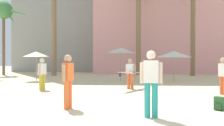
% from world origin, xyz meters
% --- Properties ---
extents(ground, '(120.00, 120.00, 0.00)m').
position_xyz_m(ground, '(0.00, 0.00, 0.00)').
color(ground, beige).
extents(hotel_pink, '(17.90, 9.97, 14.02)m').
position_xyz_m(hotel_pink, '(4.83, 27.40, 7.01)').
color(hotel_pink, pink).
rests_on(hotel_pink, ground).
extents(palm_tree_far_right, '(5.77, 5.65, 7.88)m').
position_xyz_m(palm_tree_far_right, '(-13.31, 19.51, 6.62)').
color(palm_tree_far_right, brown).
rests_on(palm_tree_far_right, ground).
extents(cafe_umbrella_0, '(2.01, 2.01, 2.20)m').
position_xyz_m(cafe_umbrella_0, '(-6.84, 11.95, 2.01)').
color(cafe_umbrella_0, gray).
rests_on(cafe_umbrella_0, ground).
extents(cafe_umbrella_4, '(2.33, 2.33, 2.49)m').
position_xyz_m(cafe_umbrella_4, '(-0.49, 12.12, 2.28)').
color(cafe_umbrella_4, gray).
rests_on(cafe_umbrella_4, ground).
extents(cafe_umbrella_5, '(2.63, 2.63, 2.25)m').
position_xyz_m(cafe_umbrella_5, '(3.41, 12.38, 2.00)').
color(cafe_umbrella_5, gray).
rests_on(cafe_umbrella_5, ground).
extents(backpack, '(0.35, 0.35, 0.42)m').
position_xyz_m(backpack, '(2.95, 1.41, 0.20)').
color(backpack, '#2F5E32').
rests_on(backpack, ground).
extents(person_near_left, '(1.55, 2.60, 1.62)m').
position_xyz_m(person_near_left, '(0.21, 6.94, 0.89)').
color(person_near_left, orange).
rests_on(person_near_left, ground).
extents(person_far_right, '(0.32, 0.61, 1.72)m').
position_xyz_m(person_far_right, '(-1.75, 1.28, 0.94)').
color(person_far_right, orange).
rests_on(person_far_right, ground).
extents(person_mid_center, '(0.36, 0.59, 1.64)m').
position_xyz_m(person_mid_center, '(-4.34, 6.20, 0.90)').
color(person_mid_center, gold).
rests_on(person_mid_center, ground).
extents(person_far_left, '(0.35, 0.60, 1.67)m').
position_xyz_m(person_far_left, '(4.36, 5.08, 0.91)').
color(person_far_left, orange).
rests_on(person_far_left, ground).
extents(person_mid_left, '(0.61, 0.27, 1.80)m').
position_xyz_m(person_mid_left, '(0.77, 0.24, 0.99)').
color(person_mid_left, teal).
rests_on(person_mid_left, ground).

